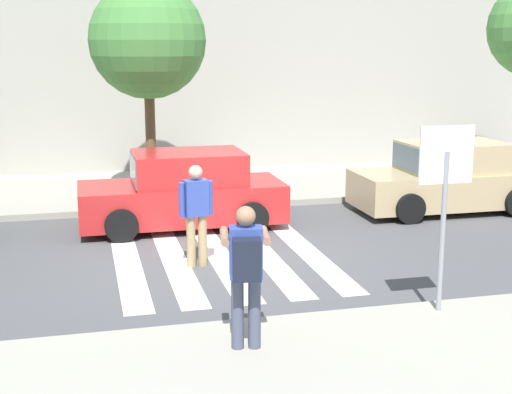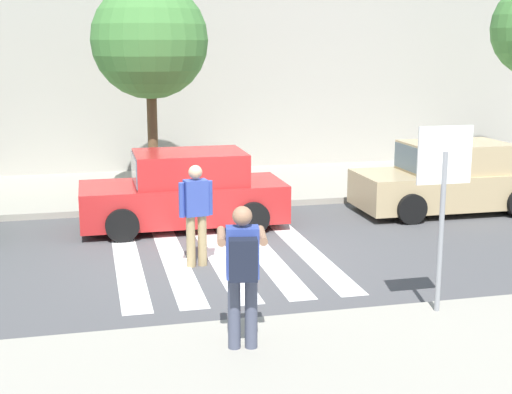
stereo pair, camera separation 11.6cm
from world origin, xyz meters
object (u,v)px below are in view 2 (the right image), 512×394
at_px(parked_car_tan, 450,179).
at_px(street_tree_center, 150,41).
at_px(parked_car_red, 185,192).
at_px(stop_sign, 444,178).
at_px(photographer_with_backpack, 243,265).
at_px(pedestrian_crossing, 196,210).

height_order(parked_car_tan, street_tree_center, street_tree_center).
distance_m(parked_car_red, street_tree_center, 4.10).
relative_size(stop_sign, photographer_with_backpack, 1.45).
relative_size(pedestrian_crossing, parked_car_tan, 0.42).
distance_m(pedestrian_crossing, street_tree_center, 6.10).
distance_m(photographer_with_backpack, pedestrian_crossing, 3.75).
distance_m(stop_sign, parked_car_red, 6.50).
xyz_separation_m(photographer_with_backpack, street_tree_center, (-0.18, 9.18, 2.57)).
xyz_separation_m(stop_sign, street_tree_center, (-3.00, 8.57, 1.77)).
height_order(photographer_with_backpack, street_tree_center, street_tree_center).
bearing_deg(pedestrian_crossing, stop_sign, -48.26).
bearing_deg(parked_car_red, photographer_with_backpack, -91.69).
xyz_separation_m(stop_sign, pedestrian_crossing, (-2.80, 3.13, -0.99)).
distance_m(stop_sign, photographer_with_backpack, 2.99).
height_order(photographer_with_backpack, parked_car_red, photographer_with_backpack).
xyz_separation_m(stop_sign, parked_car_tan, (3.29, 5.82, -1.24)).
bearing_deg(stop_sign, pedestrian_crossing, 131.74).
bearing_deg(photographer_with_backpack, pedestrian_crossing, 89.71).
height_order(stop_sign, parked_car_tan, stop_sign).
height_order(stop_sign, parked_car_red, stop_sign).
relative_size(parked_car_red, parked_car_tan, 1.00).
bearing_deg(parked_car_tan, stop_sign, -119.51).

